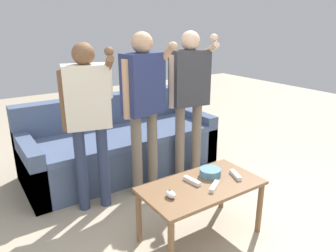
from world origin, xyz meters
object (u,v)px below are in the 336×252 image
object	(u,v)px
snack_bowl	(210,172)
couch	(120,145)
game_remote_wand_far	(192,181)
game_remote_wand_spare	(214,186)
player_right	(189,89)
game_remote_wand_near	(236,175)
player_center	(144,96)
player_left	(88,109)
coffee_table	(201,192)
game_remote_nunchuk	(171,194)

from	to	relation	value
snack_bowl	couch	bearing A→B (deg)	94.71
couch	game_remote_wand_far	bearing A→B (deg)	-92.93
couch	game_remote_wand_spare	bearing A→B (deg)	-89.60
player_right	game_remote_wand_near	world-z (taller)	player_right
snack_bowl	player_center	world-z (taller)	player_center
couch	player_left	world-z (taller)	player_left
player_left	player_center	size ratio (longest dim) A/B	0.95
coffee_table	game_remote_nunchuk	bearing A→B (deg)	-176.13
couch	player_center	bearing A→B (deg)	-91.78
game_remote_nunchuk	game_remote_wand_spare	world-z (taller)	game_remote_nunchuk
snack_bowl	player_center	distance (m)	0.93
snack_bowl	player_right	xyz separation A→B (m)	(0.41, 0.81, 0.48)
game_remote_nunchuk	player_left	world-z (taller)	player_left
couch	game_remote_wand_far	size ratio (longest dim) A/B	12.94
player_center	player_right	xyz separation A→B (m)	(0.54, 0.02, -0.00)
player_center	player_right	bearing A→B (deg)	2.38
coffee_table	snack_bowl	size ratio (longest dim) A/B	5.48
player_center	game_remote_wand_near	bearing A→B (deg)	-72.48
player_center	coffee_table	bearing A→B (deg)	-90.69
snack_bowl	game_remote_nunchuk	bearing A→B (deg)	-168.34
player_center	game_remote_wand_spare	world-z (taller)	player_center
game_remote_nunchuk	coffee_table	bearing A→B (deg)	3.87
player_right	coffee_table	bearing A→B (deg)	-122.05
game_remote_wand_near	game_remote_wand_spare	distance (m)	0.26
player_right	game_remote_wand_spare	bearing A→B (deg)	-117.70
coffee_table	game_remote_wand_far	distance (m)	0.11
coffee_table	game_remote_wand_spare	size ratio (longest dim) A/B	5.99
couch	player_right	world-z (taller)	player_right
couch	game_remote_wand_near	world-z (taller)	couch
game_remote_nunchuk	player_center	size ratio (longest dim) A/B	0.06
game_remote_wand_spare	snack_bowl	bearing A→B (deg)	57.72
game_remote_nunchuk	game_remote_wand_far	size ratio (longest dim) A/B	0.55
game_remote_wand_spare	couch	bearing A→B (deg)	90.40
snack_bowl	player_left	bearing A→B (deg)	130.06
player_left	game_remote_nunchuk	bearing A→B (deg)	-75.59
coffee_table	game_remote_nunchuk	size ratio (longest dim) A/B	10.33
player_left	game_remote_wand_near	distance (m)	1.30
player_left	game_remote_wand_near	bearing A→B (deg)	-48.09
player_center	player_right	distance (m)	0.54
snack_bowl	player_center	xyz separation A→B (m)	(-0.13, 0.79, 0.48)
player_left	coffee_table	bearing A→B (deg)	-58.84
couch	game_remote_wand_near	bearing A→B (deg)	-79.92
snack_bowl	game_remote_wand_spare	bearing A→B (deg)	-122.28
coffee_table	player_center	size ratio (longest dim) A/B	0.60
couch	player_center	xyz separation A→B (m)	(-0.02, -0.60, 0.67)
game_remote_nunchuk	player_right	bearing A→B (deg)	46.84
couch	game_remote_nunchuk	bearing A→B (deg)	-102.28
game_remote_wand_far	snack_bowl	bearing A→B (deg)	2.60
game_remote_wand_near	game_remote_wand_far	distance (m)	0.36
coffee_table	player_center	distance (m)	1.03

